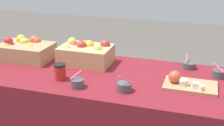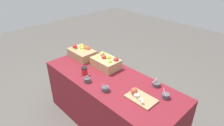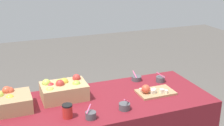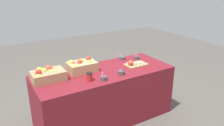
% 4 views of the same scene
% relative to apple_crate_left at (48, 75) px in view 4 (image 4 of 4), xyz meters
% --- Properties ---
extents(ground_plane, '(10.00, 10.00, 0.00)m').
position_rel_apple_crate_left_xyz_m(ground_plane, '(0.74, -0.10, -0.81)').
color(ground_plane, '#56514C').
extents(table, '(1.90, 0.76, 0.74)m').
position_rel_apple_crate_left_xyz_m(table, '(0.74, -0.10, -0.44)').
color(table, maroon).
rests_on(table, ground_plane).
extents(apple_crate_left, '(0.40, 0.26, 0.18)m').
position_rel_apple_crate_left_xyz_m(apple_crate_left, '(0.00, 0.00, 0.00)').
color(apple_crate_left, tan).
rests_on(apple_crate_left, table).
extents(apple_crate_middle, '(0.37, 0.26, 0.17)m').
position_rel_apple_crate_left_xyz_m(apple_crate_middle, '(0.48, 0.05, 0.01)').
color(apple_crate_middle, tan).
rests_on(apple_crate_middle, table).
extents(cutting_board_front, '(0.32, 0.20, 0.09)m').
position_rel_apple_crate_left_xyz_m(cutting_board_front, '(1.22, -0.14, -0.05)').
color(cutting_board_front, tan).
rests_on(cutting_board_front, table).
extents(sample_bowl_near, '(0.08, 0.09, 0.10)m').
position_rel_apple_crate_left_xyz_m(sample_bowl_near, '(0.59, -0.35, -0.04)').
color(sample_bowl_near, '#4C4C51').
rests_on(sample_bowl_near, table).
extents(sample_bowl_mid, '(0.09, 0.08, 0.10)m').
position_rel_apple_crate_left_xyz_m(sample_bowl_mid, '(1.42, 0.07, -0.04)').
color(sample_bowl_mid, '#4C4C51').
rests_on(sample_bowl_mid, table).
extents(sample_bowl_far, '(0.09, 0.09, 0.11)m').
position_rel_apple_crate_left_xyz_m(sample_bowl_far, '(0.87, -0.32, -0.04)').
color(sample_bowl_far, '#4C4C51').
rests_on(sample_bowl_far, table).
extents(sample_bowl_extra, '(0.10, 0.10, 0.09)m').
position_rel_apple_crate_left_xyz_m(sample_bowl_extra, '(1.22, 0.18, -0.05)').
color(sample_bowl_extra, '#4C4C51').
rests_on(sample_bowl_extra, table).
extents(coffee_cup, '(0.08, 0.08, 0.11)m').
position_rel_apple_crate_left_xyz_m(coffee_cup, '(0.43, -0.28, -0.02)').
color(coffee_cup, red).
rests_on(coffee_cup, table).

